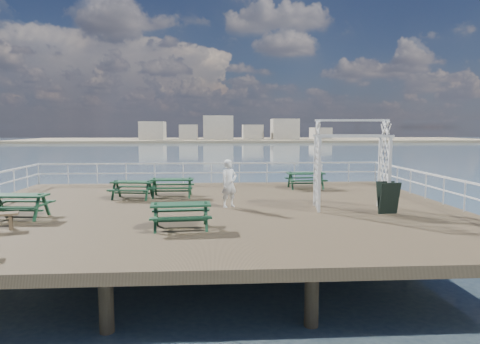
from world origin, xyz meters
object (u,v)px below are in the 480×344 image
object	(u,v)px
picnic_table_c	(306,177)
picnic_table_d	(18,201)
picnic_table_a	(132,186)
person	(229,183)
trellis_arbor	(351,170)
picnic_table_e	(181,210)
picnic_table_b	(172,184)

from	to	relation	value
picnic_table_c	picnic_table_d	bearing A→B (deg)	-152.49
picnic_table_a	picnic_table_c	world-z (taller)	picnic_table_c
picnic_table_a	person	xyz separation A→B (m)	(3.91, -2.14, 0.36)
picnic_table_d	person	size ratio (longest dim) A/B	1.09
trellis_arbor	person	distance (m)	4.41
picnic_table_e	trellis_arbor	xyz separation A→B (m)	(5.85, 2.63, 0.89)
picnic_table_b	person	distance (m)	3.43
person	trellis_arbor	bearing A→B (deg)	-39.51
picnic_table_b	picnic_table_d	bearing A→B (deg)	-138.44
picnic_table_a	trellis_arbor	xyz separation A→B (m)	(8.24, -2.78, 0.91)
trellis_arbor	person	size ratio (longest dim) A/B	1.83
picnic_table_b	picnic_table_c	distance (m)	6.55
picnic_table_c	picnic_table_e	xyz separation A→B (m)	(-5.40, -7.92, -0.02)
picnic_table_c	trellis_arbor	world-z (taller)	trellis_arbor
picnic_table_b	person	bearing A→B (deg)	-46.65
picnic_table_a	picnic_table_b	size ratio (longest dim) A/B	1.02
picnic_table_c	picnic_table_a	bearing A→B (deg)	-164.23
trellis_arbor	picnic_table_e	bearing A→B (deg)	-148.52
picnic_table_a	person	distance (m)	4.47
trellis_arbor	picnic_table_c	bearing A→B (deg)	102.19
picnic_table_a	picnic_table_d	xyz separation A→B (m)	(-2.98, -3.61, 0.04)
picnic_table_a	picnic_table_e	bearing A→B (deg)	-58.05
picnic_table_a	trellis_arbor	size ratio (longest dim) A/B	0.57
picnic_table_d	picnic_table_c	bearing A→B (deg)	34.82
picnic_table_c	picnic_table_e	world-z (taller)	picnic_table_c
picnic_table_a	trellis_arbor	world-z (taller)	trellis_arbor
picnic_table_a	picnic_table_d	world-z (taller)	picnic_table_d
picnic_table_b	trellis_arbor	world-z (taller)	trellis_arbor
picnic_table_a	picnic_table_b	xyz separation A→B (m)	(1.59, 0.37, 0.04)
picnic_table_b	trellis_arbor	distance (m)	7.40
picnic_table_c	trellis_arbor	size ratio (longest dim) A/B	0.57
picnic_table_a	picnic_table_e	world-z (taller)	picnic_table_e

